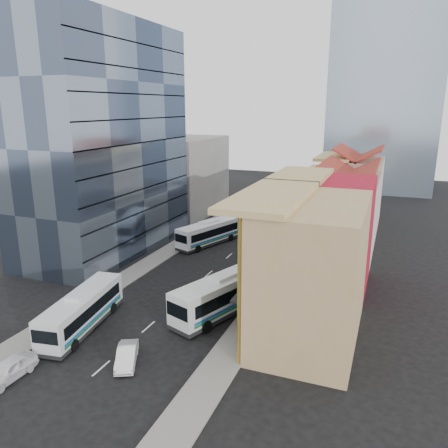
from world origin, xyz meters
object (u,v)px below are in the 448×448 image
at_px(office_tower, 102,141).
at_px(bus_right, 225,293).
at_px(bus_left_far, 209,232).
at_px(bus_left_near, 82,310).
at_px(shophouse_tan, 313,271).
at_px(sedan_right, 127,356).
at_px(sedan_left, 9,370).

distance_m(office_tower, bus_right, 28.86).
bearing_deg(bus_left_far, bus_left_near, -71.98).
xyz_separation_m(shophouse_tan, bus_left_far, (-18.54, 20.80, -4.19)).
height_order(bus_left_near, sedan_right, bus_left_near).
relative_size(office_tower, sedan_left, 6.68).
bearing_deg(bus_left_far, shophouse_tan, -28.44).
bearing_deg(bus_left_near, sedan_right, -35.32).
height_order(bus_left_near, bus_left_far, same).
distance_m(bus_right, sedan_left, 19.45).
xyz_separation_m(shophouse_tan, bus_left_near, (-19.40, -6.29, -4.20)).
bearing_deg(bus_right, office_tower, 171.08).
distance_m(bus_left_far, sedan_left, 35.41).
bearing_deg(sedan_left, bus_left_far, 89.85).
distance_m(office_tower, sedan_right, 33.30).
height_order(shophouse_tan, office_tower, office_tower).
bearing_deg(sedan_left, sedan_right, 36.30).
distance_m(bus_left_far, sedan_right, 31.11).
bearing_deg(sedan_left, bus_right, 56.89).
height_order(shophouse_tan, sedan_left, shophouse_tan).
xyz_separation_m(shophouse_tan, sedan_right, (-12.50, -9.71, -5.32)).
relative_size(office_tower, bus_left_far, 2.67).
xyz_separation_m(office_tower, bus_left_far, (12.46, 6.80, -13.19)).
bearing_deg(bus_left_far, bus_right, -42.79).
xyz_separation_m(office_tower, sedan_left, (11.50, -28.59, -14.24)).
xyz_separation_m(bus_left_near, bus_left_far, (0.87, 27.08, 0.00)).
bearing_deg(office_tower, bus_left_near, -60.25).
bearing_deg(sedan_right, bus_right, 44.00).
bearing_deg(shophouse_tan, sedan_left, -143.20).
relative_size(bus_left_far, sedan_left, 2.51).
bearing_deg(shophouse_tan, bus_right, 170.62).
xyz_separation_m(office_tower, bus_left_near, (11.60, -20.29, -13.20)).
bearing_deg(bus_right, sedan_right, -89.48).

